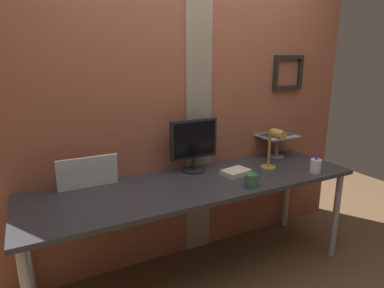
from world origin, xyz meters
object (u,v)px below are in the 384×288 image
desk_lamp (274,145)px  coffee_mug (251,180)px  monitor (194,142)px  whiteboard_panel (88,173)px  pen_cup (316,166)px  laptop (273,129)px

desk_lamp → coffee_mug: 0.43m
monitor → desk_lamp: (0.55, -0.27, -0.03)m
desk_lamp → coffee_mug: desk_lamp is taller
monitor → whiteboard_panel: 0.79m
pen_cup → coffee_mug: bearing=180.0°
desk_lamp → pen_cup: bearing=-36.3°
laptop → pen_cup: 0.55m
desk_lamp → coffee_mug: (-0.35, -0.18, -0.16)m
laptop → pen_cup: bearing=-92.5°
laptop → coffee_mug: size_ratio=2.64×
monitor → laptop: size_ratio=1.27×
laptop → coffee_mug: laptop is taller
monitor → whiteboard_panel: size_ratio=1.03×
laptop → monitor: bearing=-175.3°
monitor → desk_lamp: bearing=-26.5°
whiteboard_panel → monitor: bearing=-1.3°
desk_lamp → monitor: bearing=153.5°
monitor → desk_lamp: monitor is taller
whiteboard_panel → desk_lamp: desk_lamp is taller
monitor → coffee_mug: bearing=-66.9°
desk_lamp → whiteboard_panel: bearing=167.7°
laptop → whiteboard_panel: bearing=-178.2°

